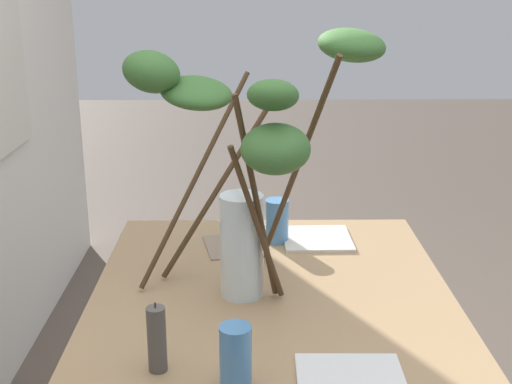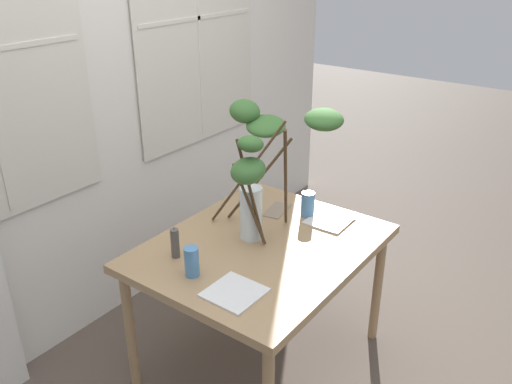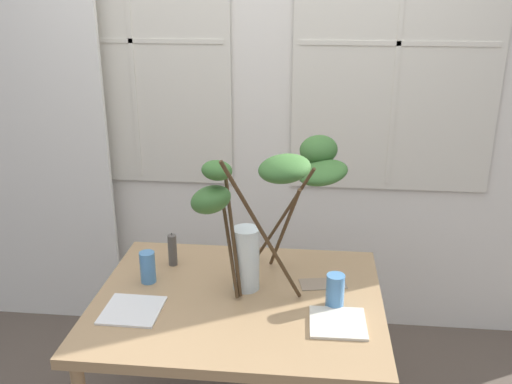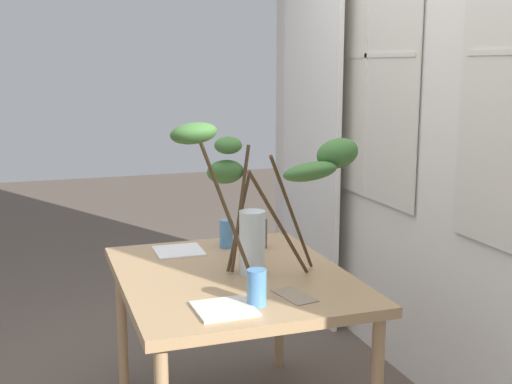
# 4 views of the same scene
# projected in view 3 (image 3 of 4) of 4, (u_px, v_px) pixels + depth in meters

# --- Properties ---
(back_wall_with_windows) EXTENTS (4.28, 0.14, 2.78)m
(back_wall_with_windows) POSITION_uv_depth(u_px,v_px,m) (263.00, 88.00, 3.07)
(back_wall_with_windows) COLOR silver
(back_wall_with_windows) RESTS_ON ground
(curtain_sheer_side) EXTENTS (0.84, 0.03, 2.43)m
(curtain_sheer_side) POSITION_uv_depth(u_px,v_px,m) (32.00, 122.00, 3.11)
(curtain_sheer_side) COLOR white
(curtain_sheer_side) RESTS_ON ground
(dining_table) EXTENTS (1.17, 0.95, 0.72)m
(dining_table) POSITION_uv_depth(u_px,v_px,m) (238.00, 311.00, 2.34)
(dining_table) COLOR tan
(dining_table) RESTS_ON ground
(vase_with_branches) EXTENTS (0.69, 0.79, 0.68)m
(vase_with_branches) POSITION_uv_depth(u_px,v_px,m) (272.00, 198.00, 2.24)
(vase_with_branches) COLOR silver
(vase_with_branches) RESTS_ON dining_table
(drinking_glass_blue_left) EXTENTS (0.07, 0.07, 0.14)m
(drinking_glass_blue_left) POSITION_uv_depth(u_px,v_px,m) (148.00, 267.00, 2.41)
(drinking_glass_blue_left) COLOR #4C84BC
(drinking_glass_blue_left) RESTS_ON dining_table
(drinking_glass_blue_right) EXTENTS (0.07, 0.07, 0.14)m
(drinking_glass_blue_right) POSITION_uv_depth(u_px,v_px,m) (335.00, 291.00, 2.23)
(drinking_glass_blue_right) COLOR #4C84BC
(drinking_glass_blue_right) RESTS_ON dining_table
(plate_square_left) EXTENTS (0.23, 0.23, 0.01)m
(plate_square_left) POSITION_uv_depth(u_px,v_px,m) (132.00, 310.00, 2.22)
(plate_square_left) COLOR white
(plate_square_left) RESTS_ON dining_table
(plate_square_right) EXTENTS (0.22, 0.22, 0.01)m
(plate_square_right) POSITION_uv_depth(u_px,v_px,m) (338.00, 323.00, 2.13)
(plate_square_right) COLOR silver
(plate_square_right) RESTS_ON dining_table
(napkin_folded) EXTENTS (0.21, 0.13, 0.00)m
(napkin_folded) POSITION_uv_depth(u_px,v_px,m) (323.00, 284.00, 2.42)
(napkin_folded) COLOR gray
(napkin_folded) RESTS_ON dining_table
(pillar_candle) EXTENTS (0.04, 0.04, 0.16)m
(pillar_candle) POSITION_uv_depth(u_px,v_px,m) (172.00, 250.00, 2.56)
(pillar_candle) COLOR #514C47
(pillar_candle) RESTS_ON dining_table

